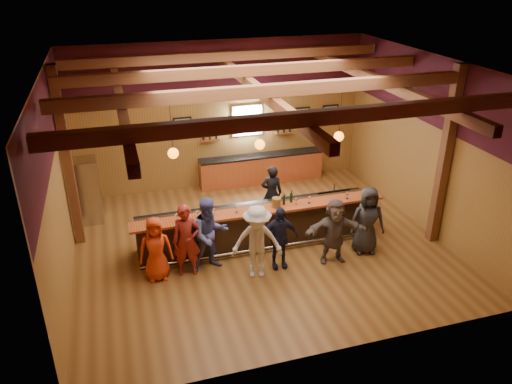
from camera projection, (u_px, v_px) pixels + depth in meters
room at (259, 122)px, 11.35m from camera, size 9.04×9.00×4.52m
bar_counter at (258, 224)px, 12.58m from camera, size 6.30×1.07×1.11m
back_bar_cabinet at (261, 169)px, 16.00m from camera, size 4.00×0.52×0.95m
window at (247, 120)px, 15.42m from camera, size 0.95×0.09×0.95m
framed_pictures at (274, 117)px, 15.62m from camera, size 5.35×0.05×0.45m
wine_shelves at (248, 134)px, 15.55m from camera, size 3.00×0.18×0.30m
pendant_lights at (260, 144)px, 11.51m from camera, size 4.24×0.24×1.37m
stainless_fridge at (87, 191)px, 13.47m from camera, size 0.70×0.70×1.80m
customer_orange at (156, 249)px, 11.05m from camera, size 0.77×0.52×1.53m
customer_redvest at (187, 241)px, 11.17m from camera, size 0.68×0.49×1.73m
customer_denim at (210, 234)px, 11.35m from camera, size 0.97×0.81×1.80m
customer_white at (257, 242)px, 11.09m from camera, size 1.26×0.91×1.76m
customer_navy at (279, 238)px, 11.47m from camera, size 0.94×0.46×1.55m
customer_brown at (334, 231)px, 11.67m from camera, size 1.55×0.66×1.63m
customer_dark at (367, 220)px, 12.05m from camera, size 0.93×0.71×1.71m
bartender at (272, 193)px, 13.58m from camera, size 0.64×0.48×1.59m
ice_bucket at (276, 203)px, 12.09m from camera, size 0.22×0.22×0.24m
bottle_a at (291, 198)px, 12.33m from camera, size 0.07×0.07×0.31m
bottle_b at (284, 200)px, 12.22m from camera, size 0.07×0.07×0.31m
glass_a at (152, 220)px, 11.28m from camera, size 0.08×0.08×0.17m
glass_b at (177, 215)px, 11.44m from camera, size 0.09×0.09×0.19m
glass_c at (197, 213)px, 11.57m from camera, size 0.09×0.09×0.20m
glass_d at (214, 210)px, 11.71m from camera, size 0.08×0.08×0.18m
glass_e at (237, 208)px, 11.82m from camera, size 0.08×0.08×0.18m
glass_f at (296, 200)px, 12.22m from camera, size 0.08×0.08×0.18m
glass_g at (309, 198)px, 12.27m from camera, size 0.09×0.09×0.19m
glass_h at (347, 194)px, 12.50m from camera, size 0.08×0.08×0.19m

